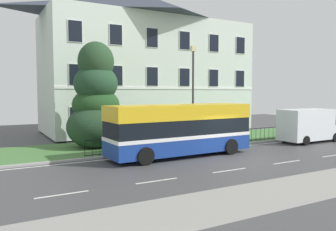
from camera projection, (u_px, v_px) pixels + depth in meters
ground_plane at (223, 157)px, 20.06m from camera, size 60.00×56.00×0.18m
georgian_townhouse at (147, 63)px, 32.97m from camera, size 19.66×8.97×13.08m
iron_verge_railing at (215, 138)px, 23.66m from camera, size 18.55×0.04×0.97m
evergreen_tree at (96, 104)px, 22.81m from camera, size 3.95×3.95×7.24m
single_decker_bus at (180, 129)px, 20.06m from camera, size 9.07×2.88×3.09m
white_panel_van at (308, 125)px, 25.64m from camera, size 5.42×2.19×2.52m
street_lamp_post at (193, 89)px, 23.12m from camera, size 0.36×0.24×6.85m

